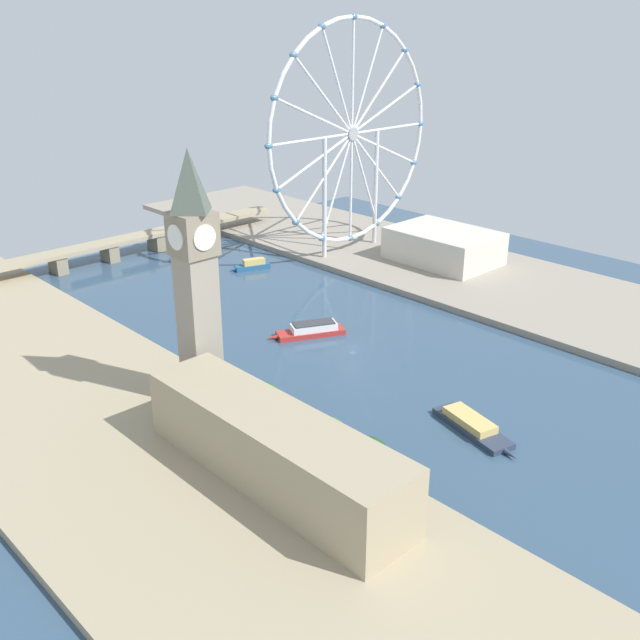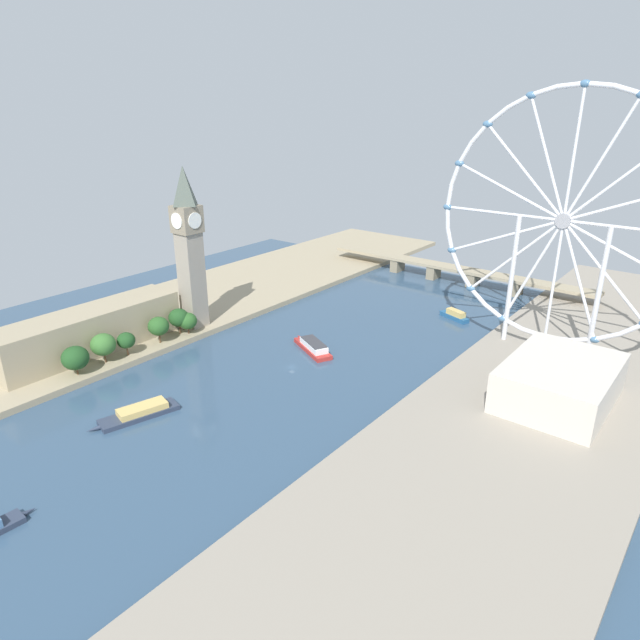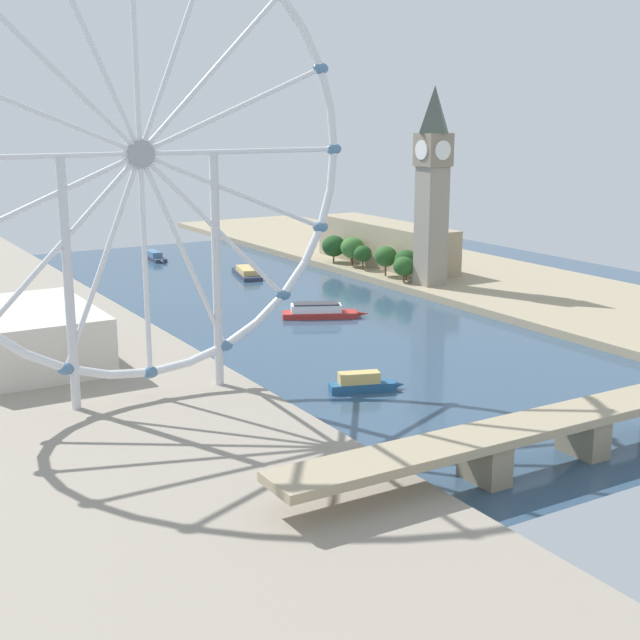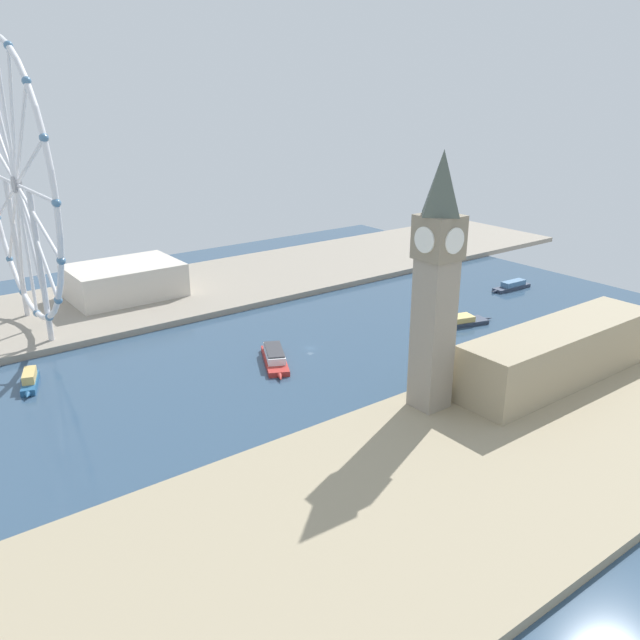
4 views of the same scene
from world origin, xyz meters
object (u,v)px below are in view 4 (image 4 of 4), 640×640
(parliament_block, at_px, (559,353))
(tour_boat_3, at_px, (512,286))
(clock_tower, at_px, (436,281))
(tour_boat_1, at_px, (30,381))
(riverside_hall, at_px, (125,280))
(ferris_wheel, at_px, (17,186))
(tour_boat_0, at_px, (456,322))
(tour_boat_2, at_px, (275,357))

(parliament_block, bearing_deg, tour_boat_3, -45.36)
(clock_tower, bearing_deg, tour_boat_1, 44.91)
(riverside_hall, height_order, tour_boat_1, riverside_hall)
(clock_tower, bearing_deg, ferris_wheel, 28.14)
(riverside_hall, relative_size, tour_boat_1, 2.49)
(parliament_block, bearing_deg, riverside_hall, 24.85)
(clock_tower, distance_m, tour_boat_0, 101.09)
(tour_boat_2, bearing_deg, clock_tower, 41.27)
(clock_tower, bearing_deg, tour_boat_0, -54.10)
(tour_boat_1, relative_size, tour_boat_3, 0.76)
(parliament_block, xyz_separation_m, tour_boat_0, (66.61, -19.98, -11.54))
(ferris_wheel, bearing_deg, clock_tower, -151.86)
(tour_boat_0, bearing_deg, ferris_wheel, 160.77)
(parliament_block, height_order, riverside_hall, parliament_block)
(clock_tower, bearing_deg, riverside_hall, 11.46)
(riverside_hall, relative_size, tour_boat_0, 1.51)
(ferris_wheel, bearing_deg, riverside_hall, -66.73)
(tour_boat_0, bearing_deg, tour_boat_3, 31.62)
(clock_tower, distance_m, tour_boat_2, 82.90)
(tour_boat_1, bearing_deg, ferris_wheel, -178.70)
(parliament_block, distance_m, tour_boat_1, 195.78)
(clock_tower, height_order, riverside_hall, clock_tower)
(clock_tower, relative_size, tour_boat_2, 2.62)
(ferris_wheel, distance_m, tour_boat_2, 130.40)
(tour_boat_3, bearing_deg, tour_boat_2, 5.19)
(riverside_hall, height_order, tour_boat_2, riverside_hall)
(tour_boat_1, bearing_deg, tour_boat_0, 93.10)
(tour_boat_0, bearing_deg, tour_boat_2, -174.24)
(clock_tower, xyz_separation_m, tour_boat_0, (53.03, -73.25, -45.18))
(clock_tower, height_order, ferris_wheel, ferris_wheel)
(ferris_wheel, bearing_deg, tour_boat_1, 162.23)
(parliament_block, bearing_deg, tour_boat_2, 41.52)
(tour_boat_3, bearing_deg, parliament_block, 47.45)
(tour_boat_0, distance_m, tour_boat_1, 183.56)
(clock_tower, distance_m, tour_boat_1, 152.89)
(riverside_hall, bearing_deg, tour_boat_2, -170.86)
(parliament_block, height_order, tour_boat_1, parliament_block)
(parliament_block, xyz_separation_m, tour_boat_2, (80.94, 71.65, -11.03))
(tour_boat_2, height_order, tour_boat_3, tour_boat_2)
(clock_tower, relative_size, parliament_block, 0.93)
(clock_tower, relative_size, tour_boat_3, 2.93)
(parliament_block, relative_size, tour_boat_3, 3.14)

